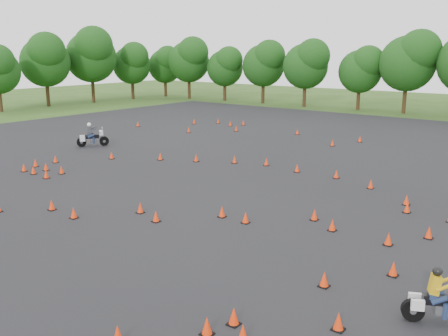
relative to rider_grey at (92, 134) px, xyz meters
name	(u,v)px	position (x,y,z in m)	size (l,w,h in m)	color
ground	(167,212)	(14.79, -7.66, -0.88)	(140.00, 140.00, 0.00)	#2D5119
asphalt_pad	(247,183)	(14.79, -1.66, -0.87)	(62.00, 62.00, 0.00)	black
traffic_cones	(242,181)	(14.76, -2.11, -0.65)	(36.35, 33.44, 0.45)	#F9350A
rider_grey	(92,134)	(0.00, 0.00, 0.00)	(2.26, 0.69, 1.74)	#36373D
rider_yellow	(443,297)	(26.53, -9.88, -0.12)	(1.94, 0.60, 1.50)	gold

